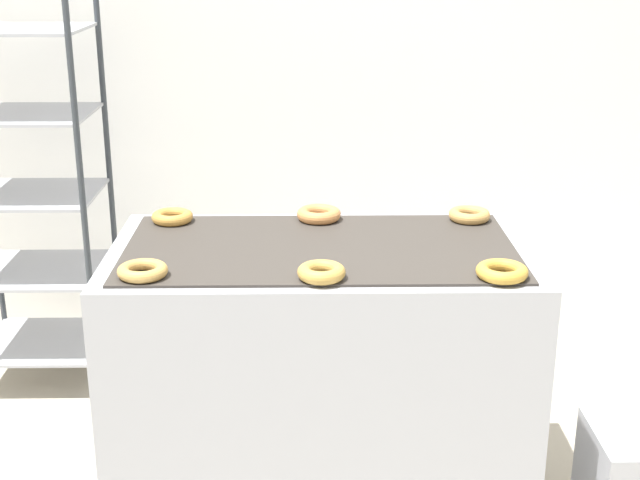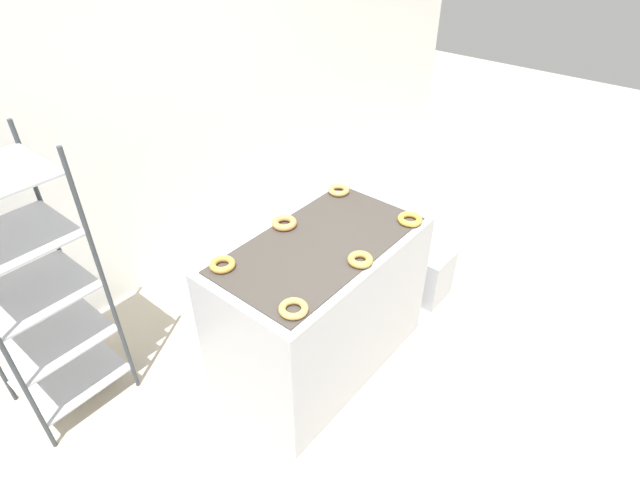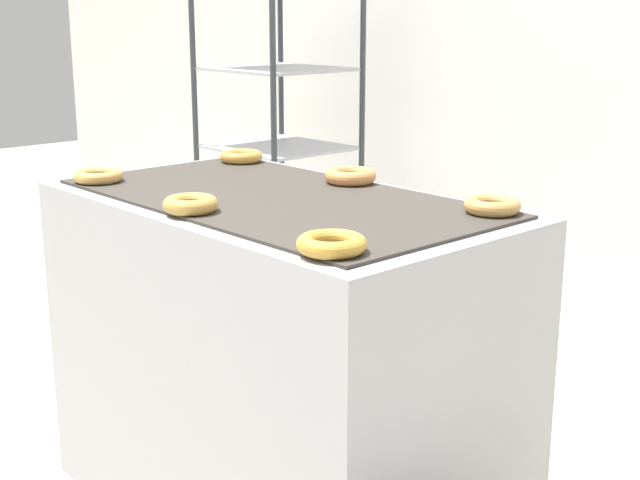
% 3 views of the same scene
% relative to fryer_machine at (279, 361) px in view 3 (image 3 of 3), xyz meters
% --- Properties ---
extents(wall_back, '(8.00, 0.05, 2.80)m').
position_rel_fryer_machine_xyz_m(wall_back, '(-0.00, 1.52, 0.94)').
color(wall_back, white).
rests_on(wall_back, ground_plane).
extents(fryer_machine, '(1.27, 0.72, 0.92)m').
position_rel_fryer_machine_xyz_m(fryer_machine, '(0.00, 0.00, 0.00)').
color(fryer_machine, '#A8AAB2').
rests_on(fryer_machine, ground_plane).
extents(baking_rack_cart, '(0.55, 0.50, 1.60)m').
position_rel_fryer_machine_xyz_m(baking_rack_cart, '(-1.15, 0.96, 0.35)').
color(baking_rack_cart, '#33383D').
rests_on(baking_rack_cart, ground_plane).
extents(donut_near_left, '(0.14, 0.14, 0.03)m').
position_rel_fryer_machine_xyz_m(donut_near_left, '(-0.49, -0.25, 0.48)').
color(donut_near_left, tan).
rests_on(donut_near_left, fryer_machine).
extents(donut_near_center, '(0.13, 0.13, 0.04)m').
position_rel_fryer_machine_xyz_m(donut_near_center, '(-0.00, -0.27, 0.48)').
color(donut_near_center, '#BB9041').
rests_on(donut_near_center, fryer_machine).
extents(donut_near_right, '(0.14, 0.14, 0.04)m').
position_rel_fryer_machine_xyz_m(donut_near_right, '(0.49, -0.27, 0.48)').
color(donut_near_right, gold).
rests_on(donut_near_right, fryer_machine).
extents(donut_far_left, '(0.13, 0.13, 0.04)m').
position_rel_fryer_machine_xyz_m(donut_far_left, '(-0.48, 0.25, 0.48)').
color(donut_far_left, '#BE8739').
rests_on(donut_far_left, fryer_machine).
extents(donut_far_center, '(0.14, 0.14, 0.04)m').
position_rel_fryer_machine_xyz_m(donut_far_center, '(-0.00, 0.27, 0.48)').
color(donut_far_center, '#CB8346').
rests_on(donut_far_center, fryer_machine).
extents(donut_far_right, '(0.14, 0.14, 0.04)m').
position_rel_fryer_machine_xyz_m(donut_far_right, '(0.49, 0.25, 0.48)').
color(donut_far_right, '#BC8B49').
rests_on(donut_far_right, fryer_machine).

